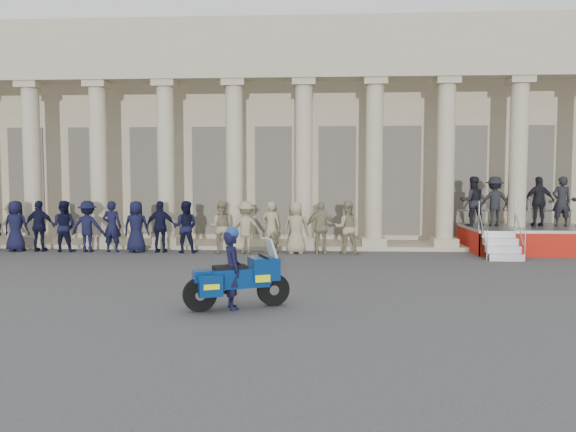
# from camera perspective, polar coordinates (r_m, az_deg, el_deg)

# --- Properties ---
(ground) EXTENTS (90.00, 90.00, 0.00)m
(ground) POSITION_cam_1_polar(r_m,az_deg,el_deg) (13.35, -5.07, -7.72)
(ground) COLOR #404042
(ground) RESTS_ON ground
(building) EXTENTS (40.00, 12.50, 9.00)m
(building) POSITION_cam_1_polar(r_m,az_deg,el_deg) (27.80, -0.67, 7.75)
(building) COLOR tan
(building) RESTS_ON ground
(officer_rank) EXTENTS (17.34, 0.70, 1.85)m
(officer_rank) POSITION_cam_1_polar(r_m,az_deg,el_deg) (21.09, -17.14, -1.03)
(officer_rank) COLOR black
(officer_rank) RESTS_ON ground
(reviewing_stand) EXTENTS (4.89, 4.21, 2.72)m
(reviewing_stand) POSITION_cam_1_polar(r_m,az_deg,el_deg) (22.17, 22.82, 0.66)
(reviewing_stand) COLOR gray
(reviewing_stand) RESTS_ON ground
(motorcycle) EXTENTS (2.12, 1.31, 1.43)m
(motorcycle) POSITION_cam_1_polar(r_m,az_deg,el_deg) (11.64, -5.08, -6.35)
(motorcycle) COLOR black
(motorcycle) RESTS_ON ground
(rider) EXTENTS (0.58, 0.69, 1.71)m
(rider) POSITION_cam_1_polar(r_m,az_deg,el_deg) (11.57, -5.68, -5.26)
(rider) COLOR black
(rider) RESTS_ON ground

